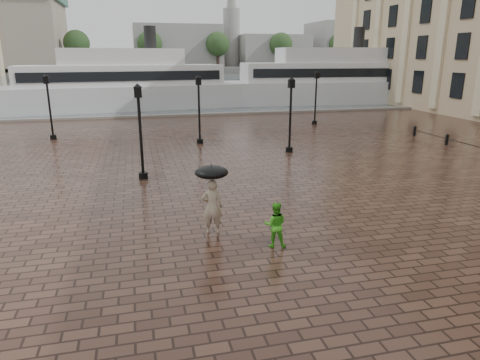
% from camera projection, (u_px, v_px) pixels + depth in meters
% --- Properties ---
extents(ground, '(300.00, 300.00, 0.00)m').
position_uv_depth(ground, '(355.00, 254.00, 12.91)').
color(ground, '#362118').
rests_on(ground, ground).
extents(harbour_water, '(240.00, 240.00, 0.00)m').
position_uv_depth(harbour_water, '(160.00, 81.00, 98.68)').
color(harbour_water, '#495258').
rests_on(harbour_water, ground).
extents(quay_edge, '(80.00, 0.60, 0.30)m').
position_uv_depth(quay_edge, '(199.00, 115.00, 42.74)').
color(quay_edge, slate).
rests_on(quay_edge, ground).
extents(far_shore, '(300.00, 60.00, 2.00)m').
position_uv_depth(far_shore, '(149.00, 69.00, 161.80)').
color(far_shore, '#4C4C47').
rests_on(far_shore, ground).
extents(distant_skyline, '(102.50, 22.00, 33.00)m').
position_uv_depth(distant_skyline, '(278.00, 45.00, 161.12)').
color(distant_skyline, gray).
rests_on(distant_skyline, ground).
extents(far_trees, '(188.00, 8.00, 13.50)m').
position_uv_depth(far_trees, '(150.00, 44.00, 138.93)').
color(far_trees, '#2D2119').
rests_on(far_trees, ground).
extents(street_lamps, '(21.44, 14.44, 4.40)m').
position_uv_depth(street_lamps, '(206.00, 110.00, 28.30)').
color(street_lamps, black).
rests_on(street_lamps, ground).
extents(adult_pedestrian, '(0.76, 0.57, 1.88)m').
position_uv_depth(adult_pedestrian, '(212.00, 207.00, 14.19)').
color(adult_pedestrian, tan).
rests_on(adult_pedestrian, ground).
extents(child_pedestrian, '(0.84, 0.73, 1.45)m').
position_uv_depth(child_pedestrian, '(275.00, 225.00, 13.24)').
color(child_pedestrian, green).
rests_on(child_pedestrian, ground).
extents(ferry_near, '(27.64, 9.38, 8.89)m').
position_uv_depth(ferry_near, '(123.00, 85.00, 47.40)').
color(ferry_near, silver).
rests_on(ferry_near, ground).
extents(ferry_far, '(28.26, 8.63, 9.14)m').
position_uv_depth(ferry_far, '(331.00, 80.00, 53.79)').
color(ferry_far, silver).
rests_on(ferry_far, ground).
extents(umbrella, '(1.10, 1.10, 1.20)m').
position_uv_depth(umbrella, '(212.00, 172.00, 13.85)').
color(umbrella, black).
rests_on(umbrella, ground).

